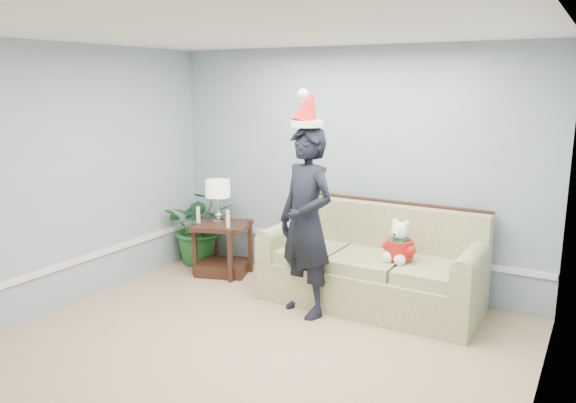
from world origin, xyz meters
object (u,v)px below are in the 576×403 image
(man, at_px, (306,222))
(teddy_bear, at_px, (399,246))
(sofa, at_px, (372,269))
(side_table, at_px, (223,254))
(houseplant, at_px, (201,226))
(table_lamp, at_px, (218,190))

(man, bearing_deg, teddy_bear, 50.68)
(teddy_bear, bearing_deg, sofa, 168.56)
(side_table, height_order, houseplant, houseplant)
(sofa, height_order, houseplant, sofa)
(table_lamp, xyz_separation_m, houseplant, (-0.44, 0.20, -0.54))
(teddy_bear, bearing_deg, man, -140.65)
(man, bearing_deg, sofa, 72.00)
(table_lamp, distance_m, teddy_bear, 2.35)
(houseplant, distance_m, teddy_bear, 2.79)
(sofa, xyz_separation_m, houseplant, (-2.43, 0.19, 0.12))
(side_table, xyz_separation_m, table_lamp, (-0.06, 0.01, 0.79))
(sofa, xyz_separation_m, teddy_bear, (0.33, -0.13, 0.34))
(teddy_bear, bearing_deg, table_lamp, -172.18)
(side_table, xyz_separation_m, teddy_bear, (2.27, -0.11, 0.46))
(sofa, distance_m, table_lamp, 2.10)
(side_table, distance_m, man, 1.70)
(sofa, relative_size, houseplant, 2.27)
(side_table, relative_size, teddy_bear, 1.83)
(sofa, height_order, side_table, sofa)
(houseplant, distance_m, man, 2.14)
(houseplant, bearing_deg, sofa, -4.44)
(sofa, xyz_separation_m, table_lamp, (-1.99, -0.02, 0.66))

